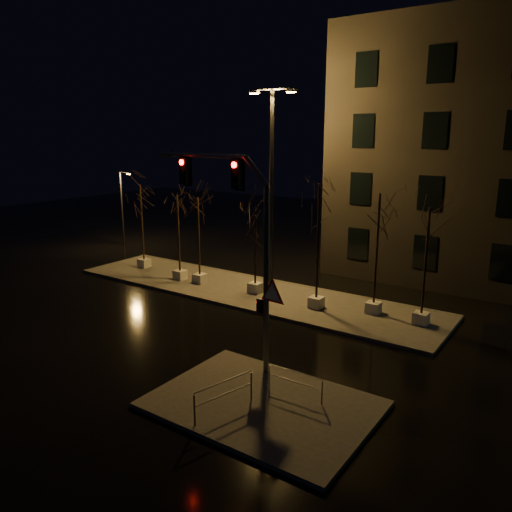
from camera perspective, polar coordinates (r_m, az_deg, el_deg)
The scene contains 15 objects.
ground at distance 23.68m, azimuth -9.73°, elevation -7.76°, with size 90.00×90.00×0.00m, color black.
median at distance 27.98m, azimuth -1.14°, elevation -4.01°, with size 22.00×5.00×0.15m, color #45413D.
sidewalk_corner at distance 16.87m, azimuth 0.78°, elevation -16.58°, with size 7.00×5.00×0.15m, color #45413D.
tree_0 at distance 32.67m, azimuth -13.01°, elevation 5.88°, with size 1.80×1.80×5.52m.
tree_1 at distance 29.45m, azimuth -8.92°, elevation 4.75°, with size 1.80×1.80×5.19m.
tree_2 at distance 28.51m, azimuth -6.63°, elevation 4.46°, with size 1.80×1.80×5.14m.
tree_3 at distance 26.62m, azimuth -0.09°, elevation 2.68°, with size 1.80×1.80×4.41m.
tree_4 at distance 24.15m, azimuth 7.19°, elevation 4.99°, with size 1.80×1.80×6.36m.
tree_5 at distance 23.91m, azimuth 13.82°, elevation 3.90°, with size 1.80×1.80×5.97m.
tree_6 at distance 23.11m, azimuth 19.05°, elevation 2.37°, with size 1.80×1.80×5.53m.
traffic_signal_mast at distance 17.93m, azimuth -1.95°, elevation 3.00°, with size 6.34×0.71×7.77m.
streetlight_main at distance 28.05m, azimuth 1.80°, elevation 9.26°, with size 2.72×0.73×10.87m.
streetlight_far at distance 40.82m, azimuth -15.01°, elevation 5.63°, with size 1.14×0.31×5.81m.
guard_rail_a at distance 16.97m, azimuth 4.47°, elevation -13.92°, with size 2.04×0.07×0.88m.
guard_rail_b at distance 15.99m, azimuth -3.67°, elevation -15.26°, with size 0.61×2.20×1.07m.
Camera 1 is at (15.60, -15.61, 8.57)m, focal length 35.00 mm.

